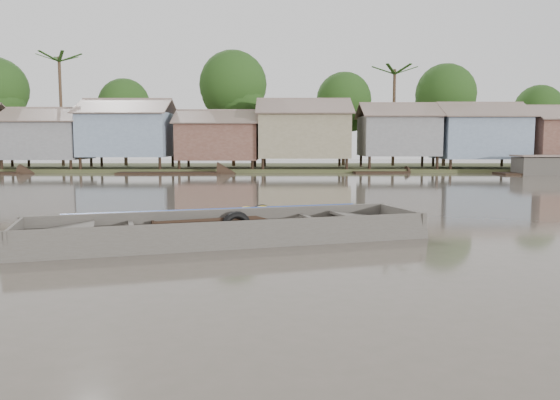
{
  "coord_description": "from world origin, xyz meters",
  "views": [
    {
      "loc": [
        0.77,
        -11.2,
        2.11
      ],
      "look_at": [
        0.77,
        1.24,
        0.8
      ],
      "focal_mm": 35.0,
      "sensor_mm": 36.0,
      "label": 1
    }
  ],
  "objects": [
    {
      "name": "ground",
      "position": [
        0.0,
        0.0,
        0.0
      ],
      "size": [
        120.0,
        120.0,
        0.0
      ],
      "primitive_type": "plane",
      "color": "#534C3F",
      "rests_on": "ground"
    },
    {
      "name": "distant_boats",
      "position": [
        12.14,
        24.46,
        0.21
      ],
      "size": [
        50.15,
        16.29,
        1.38
      ],
      "color": "black",
      "rests_on": "ground"
    },
    {
      "name": "viewer_boat",
      "position": [
        -0.35,
        0.53,
        0.08
      ],
      "size": [
        8.86,
        4.66,
        0.69
      ],
      "rotation": [
        0.0,
        0.0,
        0.3
      ],
      "color": "#47423C",
      "rests_on": "ground"
    },
    {
      "name": "banana_boat",
      "position": [
        0.12,
        2.25,
        0.15
      ],
      "size": [
        5.45,
        3.32,
        0.77
      ],
      "rotation": [
        0.0,
        0.0,
        0.41
      ],
      "color": "black",
      "rests_on": "ground"
    },
    {
      "name": "riverbank",
      "position": [
        3.03,
        31.86,
        3.07
      ],
      "size": [
        120.0,
        12.47,
        10.22
      ],
      "color": "#384723",
      "rests_on": "ground"
    }
  ]
}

